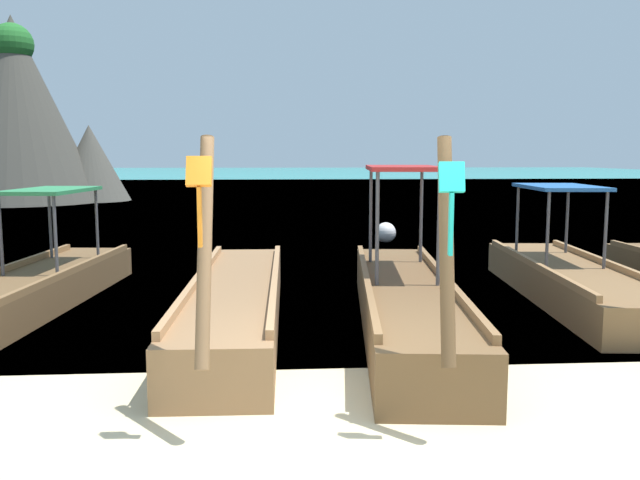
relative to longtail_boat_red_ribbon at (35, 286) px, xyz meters
The scene contains 8 objects.
ground 6.61m from the longtail_boat_red_ribbon, 49.06° to the right, with size 120.00×120.00×0.00m, color beige.
sea_water 56.84m from the longtail_boat_red_ribbon, 85.63° to the left, with size 120.00×120.00×0.00m, color teal.
longtail_boat_red_ribbon is the anchor object (origin of this frame).
longtail_boat_orange_ribbon 3.49m from the longtail_boat_red_ribbon, 24.36° to the right, with size 1.25×7.00×2.52m.
longtail_boat_turquoise_ribbon 5.72m from the longtail_boat_red_ribbon, 17.40° to the right, with size 1.79×6.92×2.50m.
longtail_boat_pink_ribbon 8.47m from the longtail_boat_red_ribbon, ahead, with size 1.81×6.27×2.77m.
karst_rock 25.99m from the longtail_boat_red_ribbon, 109.83° to the left, with size 9.27×7.99×9.15m.
mooring_buoy_near 9.80m from the longtail_boat_red_ribbon, 47.04° to the left, with size 0.55×0.55×0.55m.
Camera 1 is at (-0.63, -5.43, 2.34)m, focal length 37.48 mm.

